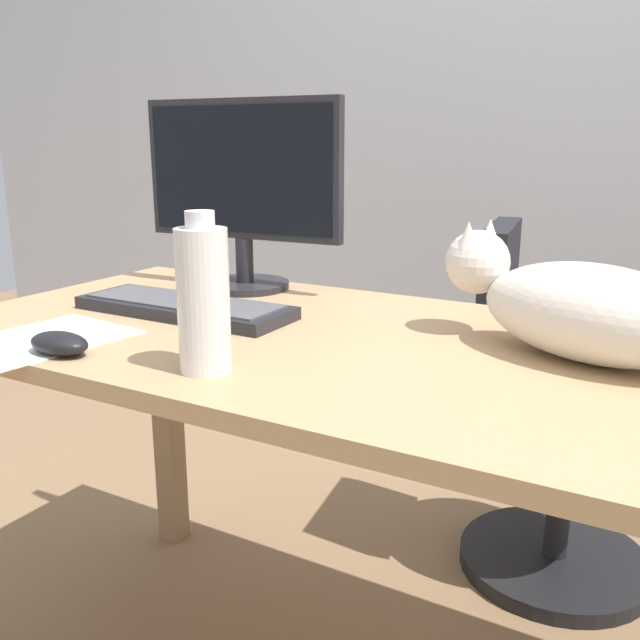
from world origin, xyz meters
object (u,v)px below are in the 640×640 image
(office_chair, at_px, (545,431))
(water_bottle, at_px, (203,298))
(cat, at_px, (578,306))
(monitor, at_px, (242,187))
(computer_mouse, at_px, (59,343))
(keyboard, at_px, (183,307))

(office_chair, height_order, water_bottle, water_bottle)
(office_chair, xyz_separation_m, cat, (0.14, -0.59, 0.46))
(office_chair, xyz_separation_m, monitor, (-0.61, -0.42, 0.61))
(computer_mouse, relative_size, water_bottle, 0.47)
(monitor, xyz_separation_m, keyboard, (0.04, -0.26, -0.21))
(keyboard, bearing_deg, monitor, 98.03)
(office_chair, relative_size, water_bottle, 3.81)
(monitor, bearing_deg, water_bottle, -60.10)
(office_chair, xyz_separation_m, computer_mouse, (-0.57, -0.97, 0.40))
(water_bottle, bearing_deg, cat, 36.16)
(computer_mouse, bearing_deg, monitor, 93.85)
(monitor, bearing_deg, cat, -12.61)
(office_chair, bearing_deg, keyboard, -130.34)
(monitor, height_order, cat, monitor)
(office_chair, relative_size, cat, 1.54)
(keyboard, distance_m, computer_mouse, 0.30)
(keyboard, bearing_deg, computer_mouse, -89.80)
(office_chair, bearing_deg, monitor, -145.50)
(cat, bearing_deg, monitor, 167.39)
(water_bottle, bearing_deg, monitor, 119.90)
(keyboard, relative_size, cat, 0.76)
(keyboard, height_order, water_bottle, water_bottle)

